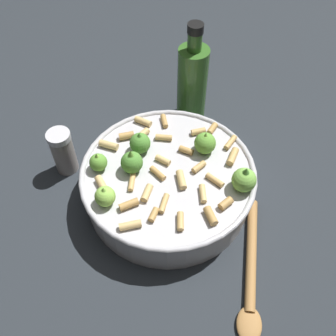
{
  "coord_description": "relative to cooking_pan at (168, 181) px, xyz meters",
  "views": [
    {
      "loc": [
        -0.15,
        -0.36,
        0.57
      ],
      "look_at": [
        0.0,
        0.0,
        0.08
      ],
      "focal_mm": 41.28,
      "sensor_mm": 36.0,
      "label": 1
    }
  ],
  "objects": [
    {
      "name": "ground_plane",
      "position": [
        0.0,
        -0.0,
        -0.04
      ],
      "size": [
        2.4,
        2.4,
        0.0
      ],
      "primitive_type": "plane",
      "color": "#23282D"
    },
    {
      "name": "cooking_pan",
      "position": [
        0.0,
        0.0,
        0.0
      ],
      "size": [
        0.29,
        0.29,
        0.11
      ],
      "color": "#B7B7BC",
      "rests_on": "ground"
    },
    {
      "name": "pepper_shaker",
      "position": [
        -0.15,
        0.13,
        0.01
      ],
      "size": [
        0.04,
        0.04,
        0.09
      ],
      "color": "gray",
      "rests_on": "ground"
    },
    {
      "name": "olive_oil_bottle",
      "position": [
        0.12,
        0.18,
        0.04
      ],
      "size": [
        0.06,
        0.06,
        0.21
      ],
      "color": "#336023",
      "rests_on": "ground"
    },
    {
      "name": "wooden_spoon",
      "position": [
        0.06,
        -0.19,
        -0.03
      ],
      "size": [
        0.14,
        0.21,
        0.02
      ],
      "color": "#9E703D",
      "rests_on": "ground"
    }
  ]
}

